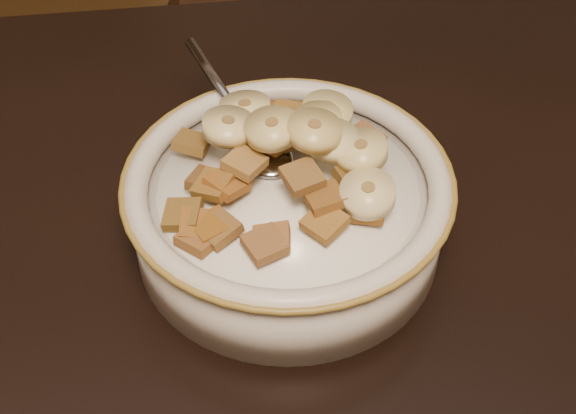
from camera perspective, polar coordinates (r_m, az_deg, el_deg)
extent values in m
cylinder|color=silver|center=(0.48, 0.00, -0.66)|extent=(0.18, 0.18, 0.04)
cylinder|color=white|center=(0.47, 0.00, 1.23)|extent=(0.15, 0.15, 0.00)
ellipsoid|color=#8D909D|center=(0.48, -1.71, 3.74)|extent=(0.05, 0.05, 0.01)
cube|color=brown|center=(0.46, -5.74, 1.89)|extent=(0.03, 0.03, 0.01)
cube|color=brown|center=(0.50, -1.49, 6.09)|extent=(0.02, 0.02, 0.01)
cube|color=brown|center=(0.45, 4.82, 1.96)|extent=(0.03, 0.03, 0.01)
cube|color=brown|center=(0.51, -1.15, 6.66)|extent=(0.03, 0.03, 0.01)
cube|color=brown|center=(0.44, -6.32, -2.25)|extent=(0.03, 0.03, 0.01)
cube|color=#9A4F1A|center=(0.50, -2.34, 5.89)|extent=(0.03, 0.03, 0.01)
cube|color=brown|center=(0.45, -4.35, 1.64)|extent=(0.03, 0.03, 0.01)
cube|color=brown|center=(0.45, -7.52, -0.52)|extent=(0.02, 0.02, 0.01)
cube|color=brown|center=(0.48, 0.24, 5.16)|extent=(0.03, 0.03, 0.01)
cube|color=brown|center=(0.44, 1.03, 2.17)|extent=(0.03, 0.03, 0.01)
cube|color=brown|center=(0.43, -1.19, -2.28)|extent=(0.02, 0.02, 0.01)
cube|color=brown|center=(0.45, -3.11, 3.15)|extent=(0.03, 0.03, 0.01)
cube|color=brown|center=(0.43, 2.62, -1.08)|extent=(0.03, 0.03, 0.01)
cube|color=brown|center=(0.49, -6.84, 4.57)|extent=(0.03, 0.03, 0.01)
cube|color=brown|center=(0.44, 2.64, 0.65)|extent=(0.02, 0.02, 0.01)
cube|color=#986529|center=(0.45, -5.31, 1.59)|extent=(0.03, 0.03, 0.01)
cube|color=brown|center=(0.49, 5.47, 4.90)|extent=(0.03, 0.03, 0.01)
cube|color=brown|center=(0.44, -6.43, -1.32)|extent=(0.02, 0.02, 0.01)
cube|color=brown|center=(0.44, -5.40, -1.37)|extent=(0.03, 0.03, 0.01)
cube|color=brown|center=(0.44, -4.95, -1.57)|extent=(0.03, 0.03, 0.01)
cube|color=brown|center=(0.44, 5.68, 0.01)|extent=(0.03, 0.03, 0.01)
cube|color=brown|center=(0.42, -1.65, -2.67)|extent=(0.03, 0.03, 0.01)
cube|color=brown|center=(0.51, -0.03, 6.64)|extent=(0.03, 0.03, 0.01)
cube|color=brown|center=(0.47, -1.05, 4.75)|extent=(0.03, 0.03, 0.01)
cube|color=brown|center=(0.48, 1.30, 5.29)|extent=(0.03, 0.03, 0.01)
cube|color=brown|center=(0.49, -0.28, 5.87)|extent=(0.02, 0.02, 0.01)
cube|color=brown|center=(0.49, 1.57, 5.31)|extent=(0.02, 0.02, 0.01)
cylinder|color=tan|center=(0.48, 2.03, 6.04)|extent=(0.04, 0.04, 0.01)
cylinder|color=beige|center=(0.49, 2.80, 6.80)|extent=(0.04, 0.04, 0.01)
cylinder|color=#EFDE8C|center=(0.49, -3.08, 6.95)|extent=(0.04, 0.04, 0.01)
cylinder|color=#CDC285|center=(0.44, 5.68, 0.95)|extent=(0.03, 0.03, 0.02)
cylinder|color=#D5C87E|center=(0.46, -1.15, 5.59)|extent=(0.04, 0.04, 0.01)
cylinder|color=beige|center=(0.47, -4.25, 5.73)|extent=(0.04, 0.04, 0.01)
cylinder|color=#FFECA9|center=(0.46, 3.17, 4.76)|extent=(0.04, 0.04, 0.01)
cylinder|color=#D3C068|center=(0.46, 5.17, 4.00)|extent=(0.04, 0.04, 0.02)
cylinder|color=tan|center=(0.45, 1.90, 5.44)|extent=(0.04, 0.04, 0.01)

